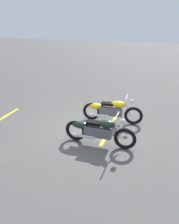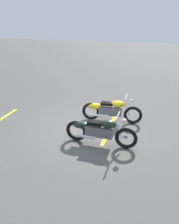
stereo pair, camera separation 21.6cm
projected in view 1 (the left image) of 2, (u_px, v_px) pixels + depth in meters
name	position (u px, v px, depth m)	size (l,w,h in m)	color
ground_plane	(92.00, 130.00, 7.95)	(60.00, 60.00, 0.00)	#514F4C
motorcycle_bright_foreground	(111.00, 110.00, 8.37)	(2.23, 0.62, 1.04)	black
motorcycle_dark_foreground	(98.00, 131.00, 6.88)	(2.23, 0.62, 1.04)	black
parking_stripe_near	(112.00, 124.00, 8.34)	(3.20, 0.12, 0.01)	yellow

